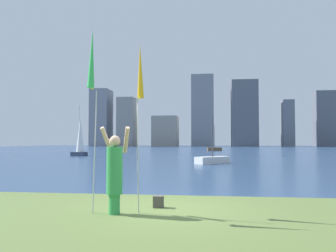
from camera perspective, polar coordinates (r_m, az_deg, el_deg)
The scene contains 15 objects.
ground at distance 59.62m, azimuth 6.02°, elevation -4.03°, with size 120.00×138.00×0.12m.
person at distance 8.14m, azimuth -8.59°, elevation -7.15°, with size 0.72×0.53×1.97m.
kite_flag_left at distance 8.33m, azimuth -12.17°, elevation 10.03°, with size 0.16×0.51×4.22m.
kite_flag_right at distance 8.47m, azimuth -4.50°, elevation 8.26°, with size 0.16×0.49×3.95m.
bag at distance 8.92m, azimuth -1.56°, elevation -12.10°, with size 0.25×0.21×0.29m.
sailboat_1 at distance 39.74m, azimuth -13.99°, elevation -1.87°, with size 1.82×1.17×5.53m.
sailboat_2 at distance 58.80m, azimuth 7.50°, elevation -3.66°, with size 2.44×1.25×4.32m.
sailboat_5 at distance 25.77m, azimuth 7.18°, elevation -5.43°, with size 2.60×2.49×3.39m.
skyline_tower_0 at distance 111.72m, azimuth -10.69°, elevation 1.29°, with size 5.49×7.44×17.52m.
skyline_tower_1 at distance 109.51m, azimuth -6.60°, elevation 0.62°, with size 5.09×7.23×14.80m.
skyline_tower_2 at distance 108.53m, azimuth -0.41°, elevation -0.85°, with size 7.66×7.61×9.17m.
skyline_tower_3 at distance 109.84m, azimuth 5.61°, elevation 2.43°, with size 6.72×7.47×21.74m.
skyline_tower_4 at distance 107.14m, azimuth 12.19°, elevation 1.97°, with size 7.57×6.63×19.43m.
skyline_tower_5 at distance 109.99m, azimuth 18.69°, elevation 0.42°, with size 3.26×4.82×13.65m.
skyline_tower_6 at distance 115.81m, azimuth 24.16°, elevation 1.08°, with size 6.91×4.72×16.52m.
Camera 1 is at (1.20, -8.63, 1.65)m, focal length 37.84 mm.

